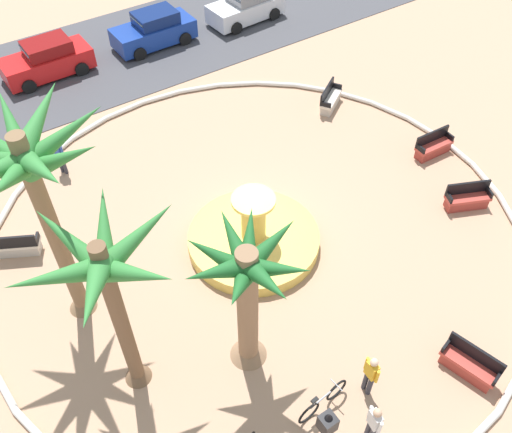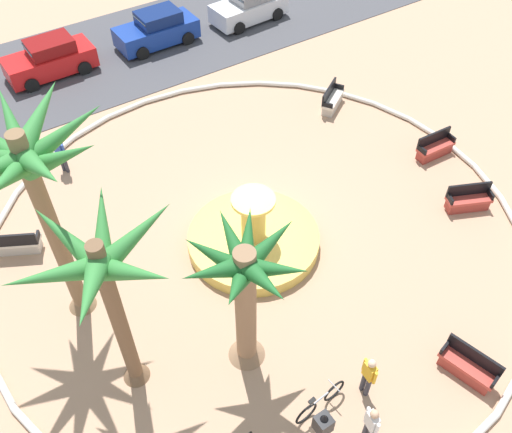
{
  "view_description": "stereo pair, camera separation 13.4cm",
  "coord_description": "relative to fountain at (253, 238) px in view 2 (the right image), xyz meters",
  "views": [
    {
      "loc": [
        -7.02,
        -10.46,
        14.3
      ],
      "look_at": [
        -0.11,
        -0.1,
        1.0
      ],
      "focal_mm": 38.88,
      "sensor_mm": 36.0,
      "label": 1
    },
    {
      "loc": [
        -6.91,
        -10.53,
        14.3
      ],
      "look_at": [
        -0.11,
        -0.1,
        1.0
      ],
      "focal_mm": 38.88,
      "sensor_mm": 36.0,
      "label": 2
    }
  ],
  "objects": [
    {
      "name": "ground_plane",
      "position": [
        0.36,
        0.33,
        -0.31
      ],
      "size": [
        80.0,
        80.0,
        0.0
      ],
      "primitive_type": "plane",
      "color": "tan"
    },
    {
      "name": "plaza_curb",
      "position": [
        0.36,
        0.33,
        -0.21
      ],
      "size": [
        18.23,
        18.23,
        0.2
      ],
      "primitive_type": "torus",
      "color": "silver",
      "rests_on": "ground"
    },
    {
      "name": "street_asphalt",
      "position": [
        0.36,
        13.85,
        -0.3
      ],
      "size": [
        48.0,
        8.0,
        0.03
      ],
      "primitive_type": "cube",
      "color": "#424247",
      "rests_on": "ground"
    },
    {
      "name": "fountain",
      "position": [
        0.0,
        0.0,
        0.0
      ],
      "size": [
        4.41,
        4.41,
        2.16
      ],
      "color": "gold",
      "rests_on": "ground"
    },
    {
      "name": "palm_tree_near_fountain",
      "position": [
        -5.76,
        0.79,
        5.19
      ],
      "size": [
        4.17,
        4.28,
        6.93
      ],
      "color": "brown",
      "rests_on": "ground"
    },
    {
      "name": "palm_tree_by_curb",
      "position": [
        -5.34,
        -2.25,
        4.24
      ],
      "size": [
        3.98,
        3.8,
        5.91
      ],
      "color": "brown",
      "rests_on": "ground"
    },
    {
      "name": "palm_tree_mid_plaza",
      "position": [
        -2.42,
        -3.37,
        3.13
      ],
      "size": [
        3.27,
        3.24,
        4.85
      ],
      "color": "#8E6B4C",
      "rests_on": "ground"
    },
    {
      "name": "bench_east",
      "position": [
        2.36,
        -7.2,
        0.04
      ],
      "size": [
        0.89,
        1.67,
        1.0
      ],
      "color": "#B73D33",
      "rests_on": "ground"
    },
    {
      "name": "bench_west",
      "position": [
        7.06,
        4.68,
        0.04
      ],
      "size": [
        1.62,
        1.29,
        1.0
      ],
      "color": "beige",
      "rests_on": "ground"
    },
    {
      "name": "bench_north",
      "position": [
        -6.73,
        4.02,
        0.04
      ],
      "size": [
        1.65,
        1.19,
        1.0
      ],
      "color": "beige",
      "rests_on": "ground"
    },
    {
      "name": "bench_southeast",
      "position": [
        8.43,
        -0.01,
        0.04
      ],
      "size": [
        1.62,
        0.57,
        1.0
      ],
      "color": "#B73D33",
      "rests_on": "ground"
    },
    {
      "name": "bench_southwest",
      "position": [
        7.3,
        -2.73,
        0.04
      ],
      "size": [
        1.66,
        1.11,
        1.0
      ],
      "color": "#B73D33",
      "rests_on": "ground"
    },
    {
      "name": "bicycle_by_lamppost",
      "position": [
        -1.66,
        -5.79,
        0.07
      ],
      "size": [
        1.72,
        0.44,
        0.94
      ],
      "color": "black",
      "rests_on": "ground"
    },
    {
      "name": "person_cyclist_helmet",
      "position": [
        -1.18,
        -7.1,
        0.63
      ],
      "size": [
        0.25,
        0.52,
        1.67
      ],
      "color": "#33333D",
      "rests_on": "ground"
    },
    {
      "name": "person_cyclist_photo",
      "position": [
        -0.35,
        -6.06,
        0.61
      ],
      "size": [
        0.22,
        0.53,
        1.64
      ],
      "color": "#33333D",
      "rests_on": "ground"
    },
    {
      "name": "person_pedestrian_stroll",
      "position": [
        -4.02,
        7.02,
        0.58
      ],
      "size": [
        0.34,
        0.47,
        1.6
      ],
      "color": "#33333D",
      "rests_on": "ground"
    },
    {
      "name": "parked_car_leftmost",
      "position": [
        -2.13,
        13.82,
        0.47
      ],
      "size": [
        4.04,
        1.99,
        1.67
      ],
      "color": "red",
      "rests_on": "ground"
    },
    {
      "name": "parked_car_second",
      "position": [
        3.15,
        13.58,
        0.47
      ],
      "size": [
        4.03,
        1.98,
        1.67
      ],
      "color": "navy",
      "rests_on": "ground"
    },
    {
      "name": "parked_car_third",
      "position": [
        8.26,
        13.16,
        0.47
      ],
      "size": [
        4.1,
        2.12,
        1.67
      ],
      "color": "silver",
      "rests_on": "ground"
    }
  ]
}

